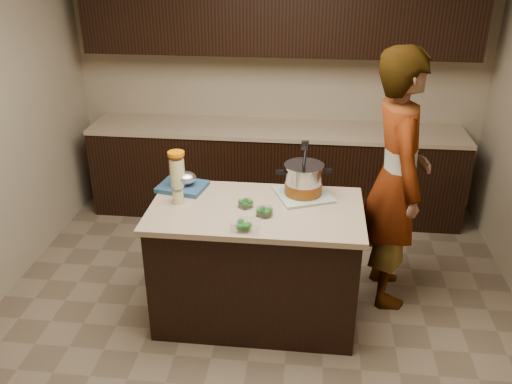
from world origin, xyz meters
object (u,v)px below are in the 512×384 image
Objects in this scene: island at (256,263)px; person at (396,181)px; stock_pot at (304,181)px; lemonade_pitcher at (177,173)px.

person is (0.98, 0.41, 0.52)m from island.
stock_pot is 0.69m from person.
island is 0.75× the size of person.
lemonade_pitcher is (-0.91, -0.01, 0.02)m from stock_pot.
person reaches higher than island.
stock_pot is at bearing 0.33° from lemonade_pitcher.
lemonade_pitcher is 0.15× the size of person.
stock_pot is 0.91m from lemonade_pitcher.
stock_pot is (0.31, 0.22, 0.56)m from island.
lemonade_pitcher is 1.59m from person.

